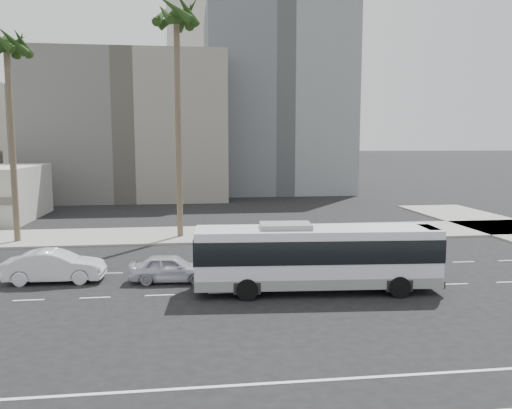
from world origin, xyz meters
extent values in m
plane|color=black|center=(0.00, 0.00, 0.00)|extent=(700.00, 700.00, 0.00)
cube|color=gray|center=(0.00, 15.50, 0.07)|extent=(120.00, 7.00, 0.15)
cube|color=slate|center=(-12.00, 45.00, 9.00)|extent=(24.00, 18.00, 18.00)
cube|color=slate|center=(8.00, 52.00, 13.00)|extent=(20.00, 20.00, 26.00)
cube|color=silver|center=(-2.00, 250.00, 22.00)|extent=(42.00, 42.00, 44.00)
cube|color=silver|center=(-2.00, 250.00, 60.00)|extent=(26.00, 26.00, 32.00)
cube|color=slate|center=(45.00, 230.00, 35.00)|extent=(26.00, 26.00, 70.00)
cube|color=slate|center=(70.00, 260.00, 30.00)|extent=(22.00, 22.00, 60.00)
cube|color=silver|center=(1.59, -0.22, 1.82)|extent=(11.90, 3.37, 2.63)
cube|color=black|center=(1.59, -0.22, 2.18)|extent=(11.96, 3.43, 1.11)
cube|color=gray|center=(1.59, -0.22, 0.66)|extent=(11.92, 3.41, 0.51)
cube|color=gray|center=(0.07, -0.22, 3.24)|extent=(2.54, 1.78, 0.30)
cube|color=#262628|center=(7.17, -0.22, 2.99)|extent=(0.73, 1.86, 0.30)
cylinder|color=black|center=(5.34, -1.52, 0.51)|extent=(1.01, 0.30, 1.01)
cylinder|color=black|center=(5.34, 1.08, 0.51)|extent=(1.01, 0.30, 1.01)
cylinder|color=black|center=(-1.85, -1.52, 0.51)|extent=(1.01, 0.30, 1.01)
cylinder|color=black|center=(-1.85, 1.08, 0.51)|extent=(1.01, 0.30, 1.01)
imported|color=silver|center=(-5.57, 2.42, 0.72)|extent=(2.03, 4.36, 1.45)
imported|color=silver|center=(-11.58, 3.15, 0.83)|extent=(1.85, 5.07, 1.66)
cylinder|color=brown|center=(-5.29, 14.66, 8.03)|extent=(0.44, 0.44, 16.06)
cylinder|color=brown|center=(-16.98, 14.20, 6.87)|extent=(0.43, 0.43, 13.74)
camera|label=1|loc=(-4.44, -24.02, 7.34)|focal=35.76mm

